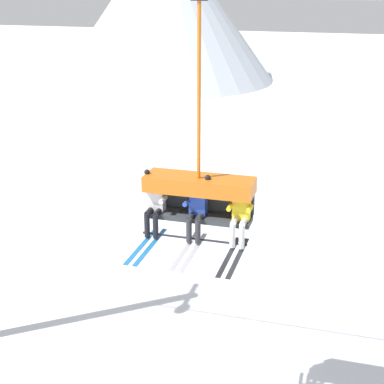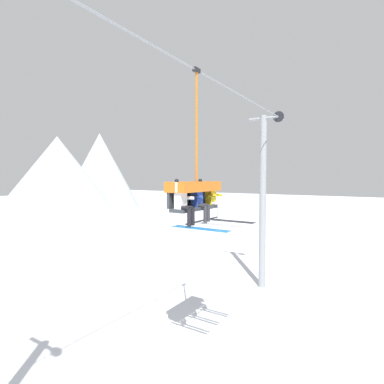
# 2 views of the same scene
# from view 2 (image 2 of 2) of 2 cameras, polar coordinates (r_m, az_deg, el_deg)

# --- Properties ---
(ground_plane) EXTENTS (200.00, 200.00, 0.00)m
(ground_plane) POSITION_cam_2_polar(r_m,az_deg,el_deg) (10.38, -7.85, -32.44)
(ground_plane) COLOR silver
(mountain_peak_central) EXTENTS (19.56, 19.56, 13.12)m
(mountain_peak_central) POSITION_cam_2_polar(r_m,az_deg,el_deg) (56.86, -24.19, 3.08)
(mountain_peak_central) COLOR silver
(mountain_peak_central) RESTS_ON ground_plane
(mountain_peak_east) EXTENTS (15.47, 15.47, 14.79)m
(mountain_peak_east) POSITION_cam_2_polar(r_m,az_deg,el_deg) (62.60, -17.10, 3.91)
(mountain_peak_east) COLOR silver
(mountain_peak_east) RESTS_ON ground_plane
(lift_tower_far) EXTENTS (0.36, 1.88, 9.43)m
(lift_tower_far) POSITION_cam_2_polar(r_m,az_deg,el_deg) (16.61, 13.37, -1.11)
(lift_tower_far) COLOR gray
(lift_tower_far) RESTS_ON ground_plane
(lift_cable) EXTENTS (17.73, 0.05, 0.05)m
(lift_cable) POSITION_cam_2_polar(r_m,az_deg,el_deg) (9.64, 1.37, 21.94)
(lift_cable) COLOR gray
(chairlift_chair) EXTENTS (2.13, 0.74, 4.50)m
(chairlift_chair) POSITION_cam_2_polar(r_m,az_deg,el_deg) (9.03, 0.46, 0.50)
(chairlift_chair) COLOR #33383D
(skier_white) EXTENTS (0.48, 1.70, 1.34)m
(skier_white) POSITION_cam_2_polar(r_m,az_deg,el_deg) (8.21, -1.50, -2.01)
(skier_white) COLOR silver
(skier_blue) EXTENTS (0.48, 1.70, 1.34)m
(skier_blue) POSITION_cam_2_polar(r_m,az_deg,el_deg) (8.93, 1.63, -1.63)
(skier_blue) COLOR #2847B7
(skier_yellow) EXTENTS (0.46, 1.70, 1.23)m
(skier_yellow) POSITION_cam_2_polar(r_m,az_deg,el_deg) (9.67, 4.29, -1.43)
(skier_yellow) COLOR yellow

